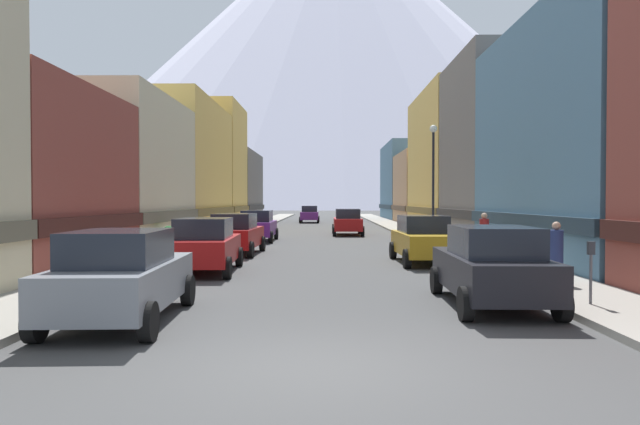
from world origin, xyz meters
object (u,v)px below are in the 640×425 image
car_left_1 (205,245)px  car_left_3 (258,226)px  potted_plant_1 (498,243)px  pedestrian_0 (556,255)px  car_left_2 (236,234)px  car_right_1 (424,239)px  trash_bin_right (538,259)px  potted_plant_2 (168,237)px  car_driving_0 (348,222)px  streetlamp_right (433,167)px  potted_plant_0 (169,236)px  parking_meter_near (591,263)px  car_driving_1 (310,214)px  car_left_0 (122,276)px  car_right_0 (492,266)px  pedestrian_1 (484,237)px

car_left_1 → car_left_3: bearing=90.0°
potted_plant_1 → pedestrian_0: bearing=-95.7°
car_left_2 → car_right_1: (7.60, -3.36, 0.00)m
trash_bin_right → potted_plant_2: 16.00m
car_driving_0 → potted_plant_1: car_driving_0 is taller
car_right_1 → streetlamp_right: 7.24m
car_left_2 → car_driving_0: (5.40, 13.86, 0.00)m
trash_bin_right → potted_plant_0: 16.08m
potted_plant_1 → trash_bin_right: bearing=-96.1°
car_right_1 → potted_plant_2: car_right_1 is taller
trash_bin_right → streetlamp_right: 11.56m
car_left_1 → car_right_1: (7.60, 2.89, 0.00)m
car_right_1 → parking_meter_near: (1.95, -9.21, 0.11)m
streetlamp_right → car_right_1: bearing=-103.7°
trash_bin_right → streetlamp_right: streetlamp_right is taller
car_driving_1 → potted_plant_0: 34.83m
car_left_2 → potted_plant_0: 3.34m
car_left_0 → car_right_0: 7.78m
car_left_3 → potted_plant_2: (-3.20, -7.06, -0.18)m
car_left_2 → potted_plant_0: size_ratio=4.27×
car_driving_1 → parking_meter_near: size_ratio=3.31×
car_left_0 → car_left_2: size_ratio=1.00×
car_left_1 → pedestrian_0: 10.57m
car_left_1 → streetlamp_right: size_ratio=0.76×
car_right_1 → car_left_1: bearing=-159.2°
car_driving_1 → car_left_3: bearing=-94.6°
parking_meter_near → potted_plant_0: parking_meter_near is taller
car_driving_1 → potted_plant_2: size_ratio=4.51×
parking_meter_near → streetlamp_right: (-0.40, 15.57, 2.97)m
car_right_1 → trash_bin_right: car_right_1 is taller
car_driving_1 → car_right_1: bearing=-82.1°
car_right_0 → pedestrian_1: bearing=75.4°
car_left_1 → pedestrian_1: (10.05, 3.56, 0.05)m
parking_meter_near → potted_plant_1: (1.25, 10.59, -0.37)m
car_driving_0 → potted_plant_2: bearing=-123.4°
potted_plant_2 → pedestrian_0: size_ratio=0.60×
car_right_1 → potted_plant_0: car_right_1 is taller
potted_plant_0 → pedestrian_0: (13.25, -10.47, 0.18)m
car_right_0 → car_driving_1: bearing=96.5°
car_left_0 → car_left_2: (-0.00, 13.75, 0.00)m
pedestrian_1 → streetlamp_right: 6.51m
car_left_3 → car_left_0: bearing=-90.0°
car_right_1 → parking_meter_near: bearing=-78.0°
parking_meter_near → car_left_1: bearing=146.5°
car_right_0 → pedestrian_0: pedestrian_0 is taller
car_left_1 → car_right_1: same height
trash_bin_right → pedestrian_0: size_ratio=0.60×
car_right_0 → potted_plant_1: size_ratio=4.68×
pedestrian_0 → streetlamp_right: streetlamp_right is taller
parking_meter_near → potted_plant_0: (-12.75, 13.52, -0.29)m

